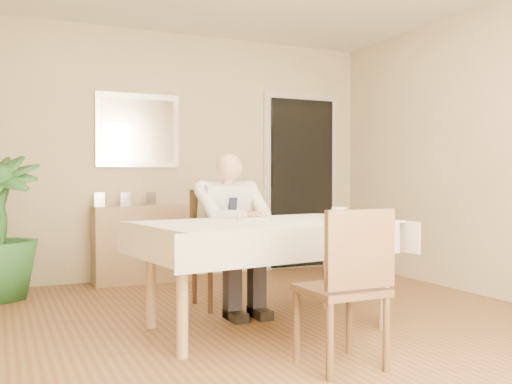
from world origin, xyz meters
name	(u,v)px	position (x,y,z in m)	size (l,w,h in m)	color
room	(278,141)	(0.00, 0.00, 1.30)	(5.00, 5.02, 2.60)	brown
doorway	(302,183)	(1.55, 2.46, 1.00)	(0.96, 0.07, 2.10)	beige
mirror	(138,130)	(-0.38, 2.47, 1.55)	(0.86, 0.04, 0.76)	silver
dining_table	(266,233)	(-0.01, 0.14, 0.67)	(1.86, 1.26, 0.75)	#977A4E
chair_far	(221,239)	(-0.01, 1.03, 0.54)	(0.46, 0.46, 0.96)	#452D18
chair_near	(348,280)	(0.02, -0.81, 0.50)	(0.42, 0.42, 0.88)	#452D18
seated_man	(234,224)	(-0.01, 0.74, 0.69)	(0.48, 0.72, 1.24)	white
plate	(253,218)	(-0.01, 0.38, 0.76)	(0.26, 0.26, 0.02)	white
food	(253,215)	(-0.01, 0.38, 0.78)	(0.14, 0.14, 0.06)	brown
knife	(262,216)	(0.03, 0.32, 0.78)	(0.01, 0.01, 0.13)	silver
fork	(252,216)	(-0.05, 0.32, 0.78)	(0.01, 0.01, 0.13)	silver
coffee_mug	(339,214)	(0.49, 0.01, 0.80)	(0.12, 0.12, 0.09)	white
sideboard	(142,244)	(-0.38, 2.32, 0.39)	(0.96, 0.33, 0.77)	#977A4E
photo_frame_left	(99,200)	(-0.79, 2.37, 0.84)	(0.10, 0.02, 0.14)	silver
photo_frame_center	(126,199)	(-0.53, 2.35, 0.84)	(0.10, 0.02, 0.14)	silver
photo_frame_right	(151,199)	(-0.27, 2.38, 0.84)	(0.10, 0.02, 0.14)	silver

